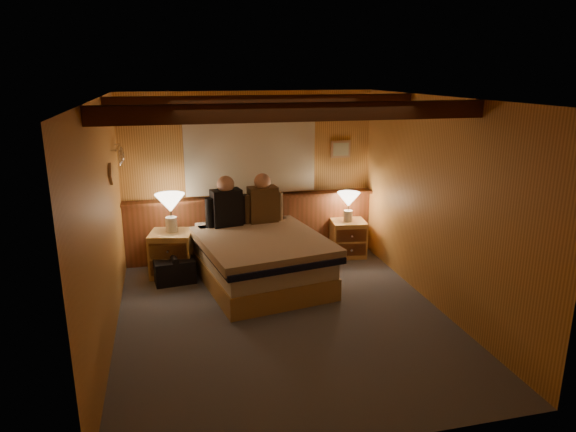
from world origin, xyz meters
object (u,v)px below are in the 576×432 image
object	(u,v)px
nightstand_left	(172,254)
person_left	(226,205)
lamp_left	(170,205)
duffel_bag	(175,271)
bed	(260,259)
lamp_right	(349,201)
nightstand_right	(348,238)
person_right	(263,202)

from	to	relation	value
nightstand_left	person_left	size ratio (longest dim) A/B	0.89
lamp_left	duffel_bag	size ratio (longest dim) A/B	0.94
bed	person_left	distance (m)	0.89
bed	lamp_left	world-z (taller)	lamp_left
bed	lamp_right	distance (m)	1.68
bed	nightstand_right	xyz separation A→B (m)	(1.46, 0.71, -0.07)
person_right	duffel_bag	bearing A→B (deg)	-170.37
lamp_right	person_right	size ratio (longest dim) A/B	0.61
lamp_right	person_right	bearing A→B (deg)	-176.87
lamp_left	person_right	world-z (taller)	person_right
lamp_left	nightstand_right	bearing A→B (deg)	2.25
person_left	person_right	distance (m)	0.51
bed	person_right	world-z (taller)	person_right
lamp_left	person_left	bearing A→B (deg)	-4.11
nightstand_right	lamp_left	bearing A→B (deg)	-170.72
person_right	duffel_bag	world-z (taller)	person_right
bed	person_left	xyz separation A→B (m)	(-0.35, 0.56, 0.59)
nightstand_left	person_left	bearing A→B (deg)	11.89
nightstand_right	lamp_left	distance (m)	2.63
nightstand_right	lamp_right	distance (m)	0.57
nightstand_left	lamp_right	size ratio (longest dim) A/B	1.46
person_left	lamp_left	bearing A→B (deg)	165.06
nightstand_right	person_left	size ratio (longest dim) A/B	0.76
bed	lamp_right	size ratio (longest dim) A/B	4.87
person_left	nightstand_right	bearing A→B (deg)	-6.01
person_right	bed	bearing A→B (deg)	-110.29
person_left	nightstand_left	bearing A→B (deg)	169.06
bed	duffel_bag	distance (m)	1.13
nightstand_left	person_right	distance (m)	1.41
lamp_right	duffel_bag	size ratio (longest dim) A/B	0.80
lamp_left	duffel_bag	distance (m)	0.86
bed	person_right	size ratio (longest dim) A/B	2.98
lamp_right	person_left	xyz separation A→B (m)	(-1.79, -0.14, 0.08)
bed	duffel_bag	size ratio (longest dim) A/B	3.87
person_left	duffel_bag	xyz separation A→B (m)	(-0.73, -0.28, -0.77)
duffel_bag	person_left	bearing A→B (deg)	14.22
bed	lamp_right	bearing A→B (deg)	15.79
bed	nightstand_right	distance (m)	1.62
bed	person_left	size ratio (longest dim) A/B	2.97
duffel_bag	nightstand_right	bearing A→B (deg)	2.79
bed	person_right	distance (m)	0.87
nightstand_left	person_left	distance (m)	0.98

